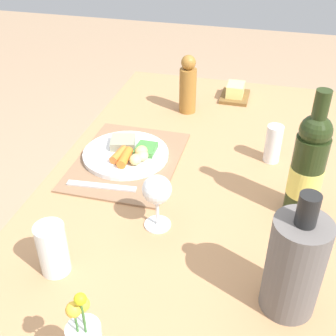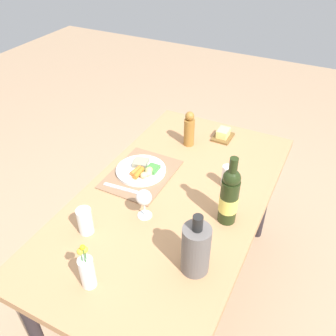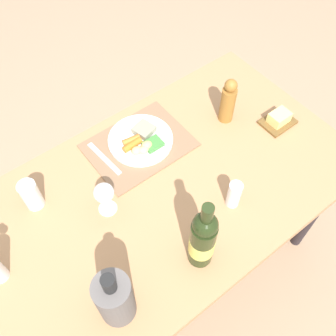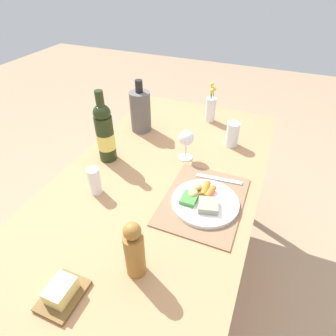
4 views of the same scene
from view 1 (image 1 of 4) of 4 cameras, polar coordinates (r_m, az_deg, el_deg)
dining_table at (r=1.19m, az=3.27°, el=-5.43°), size 1.47×0.81×0.74m
placemat at (r=1.25m, az=-5.35°, el=1.00°), size 0.38×0.29×0.01m
dinner_plate at (r=1.26m, az=-5.38°, el=1.98°), size 0.25×0.25×0.04m
knife at (r=1.15m, az=-8.78°, el=-2.36°), size 0.03×0.19×0.00m
wine_glass at (r=0.97m, az=-1.46°, el=-3.15°), size 0.07×0.07×0.14m
wine_bottle at (r=1.04m, az=18.01°, el=0.18°), size 0.08×0.08×0.32m
pepper_mill at (r=1.49m, az=2.64°, el=10.84°), size 0.06×0.06×0.20m
cooler_bottle at (r=0.83m, az=16.42°, el=-12.18°), size 0.10×0.10×0.27m
water_tumbler at (r=0.93m, az=-14.94°, el=-10.63°), size 0.06×0.06×0.12m
salt_shaker at (r=1.26m, az=13.75°, el=3.13°), size 0.05×0.05×0.11m
butter_dish at (r=1.63m, az=8.87°, el=9.82°), size 0.13×0.10×0.06m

